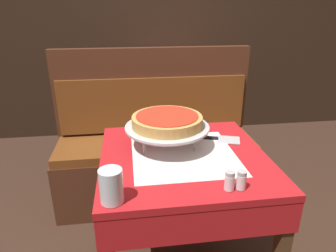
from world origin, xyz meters
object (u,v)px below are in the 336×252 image
at_px(dining_table_rear, 176,92).
at_px(condiment_caddy, 166,77).
at_px(dining_table_front, 183,174).
at_px(pepper_shaker, 241,180).
at_px(deep_dish_pizza, 167,121).
at_px(salt_shaker, 230,181).
at_px(booth_bench, 156,157).
at_px(water_glass_near, 111,186).
at_px(pizza_pan_stand, 167,128).
at_px(pizza_server, 216,139).

distance_m(dining_table_rear, condiment_caddy, 0.18).
xyz_separation_m(dining_table_front, pepper_shaker, (0.16, -0.30, 0.14)).
relative_size(deep_dish_pizza, salt_shaker, 4.44).
height_order(dining_table_front, condiment_caddy, condiment_caddy).
height_order(booth_bench, water_glass_near, booth_bench).
height_order(pepper_shaker, condiment_caddy, condiment_caddy).
distance_m(pizza_pan_stand, pizza_server, 0.28).
distance_m(water_glass_near, salt_shaker, 0.43).
bearing_deg(dining_table_front, salt_shaker, -69.61).
xyz_separation_m(dining_table_rear, pepper_shaker, (-0.05, -1.80, 0.15)).
bearing_deg(water_glass_near, condiment_caddy, 76.65).
bearing_deg(dining_table_front, pizza_server, 36.10).
distance_m(booth_bench, condiment_caddy, 0.85).
relative_size(pizza_pan_stand, water_glass_near, 3.23).
height_order(dining_table_front, water_glass_near, water_glass_near).
height_order(dining_table_rear, booth_bench, booth_bench).
height_order(water_glass_near, condiment_caddy, condiment_caddy).
xyz_separation_m(dining_table_rear, pizza_server, (-0.02, -1.36, 0.12)).
relative_size(dining_table_front, dining_table_rear, 1.02).
height_order(booth_bench, condiment_caddy, booth_bench).
bearing_deg(condiment_caddy, dining_table_front, -94.30).
height_order(dining_table_front, booth_bench, booth_bench).
height_order(booth_bench, pizza_server, booth_bench).
bearing_deg(condiment_caddy, pepper_shaker, -88.48).
distance_m(dining_table_rear, pepper_shaker, 1.81).
xyz_separation_m(dining_table_rear, booth_bench, (-0.27, -0.75, -0.28)).
xyz_separation_m(dining_table_front, deep_dish_pizza, (-0.06, 0.10, 0.24)).
bearing_deg(pizza_server, pizza_pan_stand, -170.02).
height_order(deep_dish_pizza, condiment_caddy, deep_dish_pizza).
relative_size(dining_table_front, pepper_shaker, 10.26).
height_order(pizza_pan_stand, salt_shaker, pizza_pan_stand).
xyz_separation_m(deep_dish_pizza, salt_shaker, (0.18, -0.40, -0.10)).
xyz_separation_m(booth_bench, pizza_pan_stand, (-0.01, -0.65, 0.49)).
relative_size(deep_dish_pizza, pepper_shaker, 4.52).
bearing_deg(pizza_pan_stand, salt_shaker, -66.12).
bearing_deg(salt_shaker, pepper_shaker, 0.00).
distance_m(deep_dish_pizza, condiment_caddy, 1.38).
bearing_deg(water_glass_near, pizza_pan_stand, 58.81).
bearing_deg(pepper_shaker, pizza_pan_stand, 119.04).
bearing_deg(pepper_shaker, water_glass_near, -178.40).
height_order(booth_bench, salt_shaker, booth_bench).
bearing_deg(pizza_pan_stand, pizza_server, 9.98).
xyz_separation_m(dining_table_front, condiment_caddy, (0.11, 1.47, 0.14)).
distance_m(pizza_pan_stand, salt_shaker, 0.44).
xyz_separation_m(dining_table_front, pizza_server, (0.19, 0.14, 0.11)).
bearing_deg(pizza_server, condiment_caddy, 93.57).
height_order(pizza_server, water_glass_near, water_glass_near).
bearing_deg(dining_table_rear, booth_bench, -109.46).
xyz_separation_m(dining_table_front, dining_table_rear, (0.21, 1.50, -0.01)).
xyz_separation_m(pepper_shaker, condiment_caddy, (-0.05, 1.77, -0.00)).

